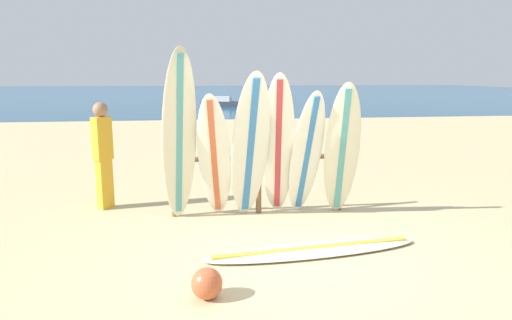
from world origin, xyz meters
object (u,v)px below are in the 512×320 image
Objects in this scene: surfboard_rack at (259,172)px; surfboard_lying_on_sand at (313,250)px; surfboard_leaning_left at (214,157)px; beachgoer_standing at (103,151)px; small_boat_offshore at (223,103)px; surfboard_leaning_center_left at (250,148)px; surfboard_leaning_center at (278,147)px; surfboard_leaning_far_left at (179,137)px; beach_ball at (207,283)px; surfboard_leaning_center_right at (306,154)px; surfboard_leaning_right at (342,151)px.

surfboard_rack is 1.94m from surfboard_lying_on_sand.
surfboard_leaning_left reaches higher than beachgoer_standing.
surfboard_lying_on_sand is 0.87× the size of small_boat_offshore.
surfboard_leaning_center is at bearing 15.13° from surfboard_leaning_center_left.
surfboard_leaning_far_left is 1.62m from beachgoer_standing.
surfboard_lying_on_sand is at bearing 36.63° from beach_ball.
surfboard_leaning_center is at bearing -17.85° from beachgoer_standing.
surfboard_leaning_far_left is 1.95m from surfboard_leaning_center_right.
beach_ball is (-0.74, -2.39, -0.98)m from surfboard_leaning_center_left.
surfboard_leaning_far_left is (-1.23, -0.35, 0.62)m from surfboard_rack.
surfboard_lying_on_sand is (-0.26, -1.47, -0.96)m from surfboard_leaning_center_right.
surfboard_leaning_center_left is 0.47m from surfboard_leaning_center.
surfboard_leaning_center is 2.90m from beachgoer_standing.
beach_ball is at bearing -94.86° from surfboard_leaning_left.
surfboard_lying_on_sand is at bearing -52.07° from surfboard_leaning_left.
beach_ball is at bearing -94.24° from small_boat_offshore.
surfboard_leaning_left is at bearing 168.94° from surfboard_leaning_center_left.
surfboard_leaning_left is 2.00m from beachgoer_standing.
surfboard_leaning_center_left is 26.60m from small_boat_offshore.
surfboard_leaning_center_left is (1.04, -0.05, -0.17)m from surfboard_leaning_far_left.
surfboard_leaning_left is at bearing -94.18° from small_boat_offshore.
beachgoer_standing is at bearing 164.67° from surfboard_leaning_right.
small_boat_offshore reaches higher than beach_ball.
surfboard_leaning_center_right is 3.32m from beachgoer_standing.
surfboard_leaning_left is 0.93× the size of surfboard_leaning_right.
surfboard_leaning_right is 3.86m from beachgoer_standing.
surfboard_lying_on_sand is at bearing -83.37° from surfboard_leaning_center.
surfboard_leaning_center is (0.98, 0.02, 0.14)m from surfboard_leaning_left.
surfboard_leaning_center is 1.86m from surfboard_lying_on_sand.
beachgoer_standing is (-1.27, 0.96, -0.33)m from surfboard_leaning_far_left.
surfboard_leaning_right is (1.42, -0.01, -0.08)m from surfboard_leaning_center_left.
surfboard_leaning_far_left is 2.47m from surfboard_leaning_right.
surfboard_leaning_far_left is at bearing -177.31° from surfboard_leaning_center.
small_boat_offshore is at bearing 81.72° from beachgoer_standing.
beachgoer_standing is 5.61× the size of beach_ball.
surfboard_leaning_center_left is 1.07× the size of surfboard_leaning_right.
surfboard_leaning_center_left reaches higher than surfboard_leaning_center_right.
small_boat_offshore is (1.22, 26.15, -0.43)m from surfboard_rack.
surfboard_leaning_center_left is 2.52m from beachgoer_standing.
surfboard_leaning_far_left is at bearing 139.37° from surfboard_lying_on_sand.
surfboard_leaning_left is at bearing -26.98° from beachgoer_standing.
surfboard_lying_on_sand is (-0.79, -1.36, -1.02)m from surfboard_leaning_right.
surfboard_leaning_far_left reaches higher than surfboard_rack.
beachgoer_standing is at bearing 153.02° from surfboard_leaning_left.
surfboard_leaning_far_left is at bearing -37.03° from beachgoer_standing.
surfboard_leaning_far_left reaches higher than surfboard_leaning_center_right.
surfboard_leaning_center_left is at bearing -23.63° from beachgoer_standing.
surfboard_leaning_left is 1.95m from surfboard_leaning_right.
beach_ball is (-0.21, -2.49, -0.82)m from surfboard_leaning_left.
surfboard_leaning_right is at bearing 47.76° from beach_ball.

